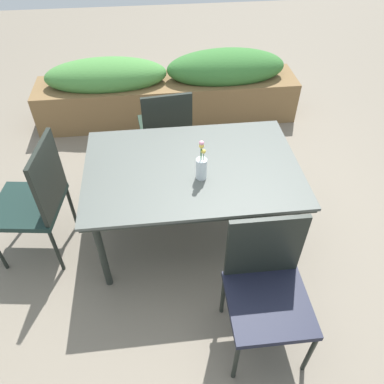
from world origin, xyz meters
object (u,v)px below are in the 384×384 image
chair_end_left (36,197)px  flower_vase (201,166)px  dining_table (192,172)px  chair_near_right (267,284)px  planter_box (169,89)px  chair_far_side (166,126)px

chair_end_left → flower_vase: 1.21m
dining_table → chair_near_right: 0.95m
chair_near_right → planter_box: (-0.40, 2.69, -0.14)m
chair_far_side → flower_vase: 1.08m
flower_vase → dining_table: bearing=111.4°
chair_end_left → flower_vase: bearing=-87.7°
chair_end_left → chair_far_side: bearing=-39.9°
dining_table → planter_box: bearing=91.8°
chair_near_right → planter_box: size_ratio=0.32×
dining_table → chair_end_left: 1.13m
dining_table → chair_far_side: (-0.14, 0.88, -0.17)m
chair_near_right → planter_box: bearing=-81.2°
planter_box → chair_near_right: bearing=-81.5°
flower_vase → planter_box: size_ratio=0.11×
dining_table → chair_far_side: 0.91m
dining_table → chair_far_side: size_ratio=1.74×
chair_end_left → chair_far_side: (0.98, 0.89, -0.05)m
chair_end_left → chair_near_right: bearing=-112.6°
planter_box → flower_vase: bearing=-86.9°
chair_far_side → chair_near_right: 1.82m
chair_end_left → chair_far_side: 1.33m
chair_far_side → chair_near_right: chair_near_right is taller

